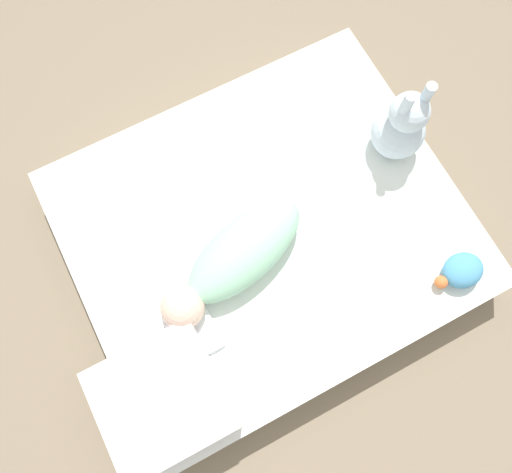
{
  "coord_description": "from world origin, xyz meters",
  "views": [
    {
      "loc": [
        0.24,
        0.39,
        1.69
      ],
      "look_at": [
        0.05,
        0.03,
        0.23
      ],
      "focal_mm": 35.0,
      "sensor_mm": 36.0,
      "label": 1
    }
  ],
  "objects": [
    {
      "name": "swaddled_baby",
      "position": [
        0.14,
        0.06,
        0.25
      ],
      "size": [
        0.53,
        0.3,
        0.14
      ],
      "rotation": [
        0.0,
        0.0,
        0.28
      ],
      "color": "#99D6B2",
      "rests_on": "bed_mattress"
    },
    {
      "name": "pillow",
      "position": [
        0.5,
        0.32,
        0.23
      ],
      "size": [
        0.34,
        0.33,
        0.09
      ],
      "color": "white",
      "rests_on": "bed_mattress"
    },
    {
      "name": "bed_mattress",
      "position": [
        0.0,
        0.0,
        0.09
      ],
      "size": [
        1.21,
        1.04,
        0.18
      ],
      "color": "white",
      "rests_on": "ground_plane"
    },
    {
      "name": "burp_cloth",
      "position": [
        0.38,
        0.16,
        0.19
      ],
      "size": [
        0.2,
        0.21,
        0.02
      ],
      "color": "white",
      "rests_on": "bed_mattress"
    },
    {
      "name": "ground_plane",
      "position": [
        0.0,
        0.0,
        0.0
      ],
      "size": [
        12.0,
        12.0,
        0.0
      ],
      "primitive_type": "plane",
      "color": "#7A6B56"
    },
    {
      "name": "bunny_plush",
      "position": [
        -0.5,
        -0.06,
        0.3
      ],
      "size": [
        0.17,
        0.17,
        0.32
      ],
      "color": "silver",
      "rests_on": "bed_mattress"
    },
    {
      "name": "turtle_plush",
      "position": [
        -0.45,
        0.4,
        0.22
      ],
      "size": [
        0.16,
        0.11,
        0.07
      ],
      "color": "#4C99C6",
      "rests_on": "bed_mattress"
    }
  ]
}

